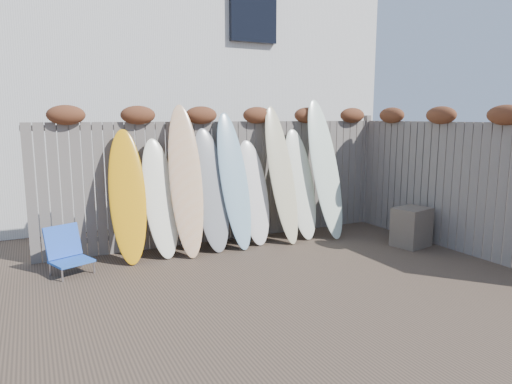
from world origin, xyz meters
name	(u,v)px	position (x,y,z in m)	size (l,w,h in m)	color
ground	(299,285)	(0.00, 0.00, 0.00)	(80.00, 80.00, 0.00)	#493A2D
back_fence	(228,170)	(0.06, 2.39, 1.18)	(6.05, 0.28, 2.24)	slate
right_fence	(457,178)	(2.99, 0.25, 1.14)	(0.28, 4.40, 2.24)	slate
house	(178,70)	(0.50, 6.50, 3.20)	(8.50, 5.50, 6.33)	silver
beach_chair	(67,251)	(-2.54, 1.78, 0.29)	(0.62, 0.64, 0.63)	blue
wooden_crate	(411,227)	(2.55, 0.69, 0.31)	(0.54, 0.45, 0.63)	#50463C
lattice_panel	(414,181)	(3.07, 1.20, 0.97)	(0.05, 1.29, 1.94)	#4C3D2E
surfboard_0	(128,196)	(-1.68, 1.97, 0.95)	(0.51, 0.07, 1.98)	orange
surfboard_1	(160,198)	(-1.20, 2.00, 0.88)	(0.50, 0.07, 1.83)	white
surfboard_2	(186,180)	(-0.81, 1.95, 1.14)	(0.50, 0.07, 2.37)	#F4D588
surfboard_3	(211,189)	(-0.40, 1.98, 0.95)	(0.55, 0.07, 1.98)	gray
surfboard_4	(234,180)	(-0.01, 1.97, 1.08)	(0.48, 0.07, 2.24)	#89B1C7
surfboard_5	(253,192)	(0.36, 2.02, 0.85)	(0.52, 0.07, 1.76)	silver
surfboard_6	(281,174)	(0.84, 1.93, 1.13)	(0.46, 0.07, 2.36)	beige
surfboard_7	(300,184)	(1.25, 2.00, 0.94)	(0.53, 0.07, 1.95)	white
surfboard_8	(325,168)	(1.69, 1.89, 1.19)	(0.54, 0.07, 2.49)	white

